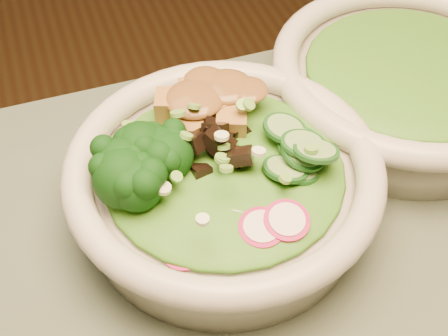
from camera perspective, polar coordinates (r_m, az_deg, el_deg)
name	(u,v)px	position (r m, az deg, el deg)	size (l,w,h in m)	color
salad_bowl	(224,184)	(0.52, 0.00, -1.44)	(0.26, 0.26, 0.07)	beige
side_bowl	(406,83)	(0.64, 16.34, 7.50)	(0.26, 0.26, 0.07)	beige
lettuce_bed	(224,167)	(0.50, 0.00, 0.08)	(0.20, 0.20, 0.02)	#2F6515
side_lettuce	(411,67)	(0.62, 16.72, 8.86)	(0.18, 0.18, 0.02)	#2F6515
broccoli_florets	(148,169)	(0.49, -6.93, -0.07)	(0.08, 0.07, 0.04)	black
radish_slices	(247,226)	(0.46, 2.12, -5.34)	(0.11, 0.04, 0.02)	#9E0C45
cucumber_slices	(300,146)	(0.51, 7.00, 2.00)	(0.07, 0.07, 0.03)	#8CC06A
mushroom_heap	(221,145)	(0.50, -0.30, 2.08)	(0.07, 0.07, 0.04)	black
tofu_cubes	(210,107)	(0.54, -1.28, 5.64)	(0.09, 0.06, 0.03)	#AA7B38
peanut_sauce	(210,95)	(0.53, -1.30, 6.65)	(0.07, 0.05, 0.02)	brown
scallion_garnish	(224,147)	(0.49, 0.00, 1.90)	(0.19, 0.19, 0.02)	#6CAE3D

